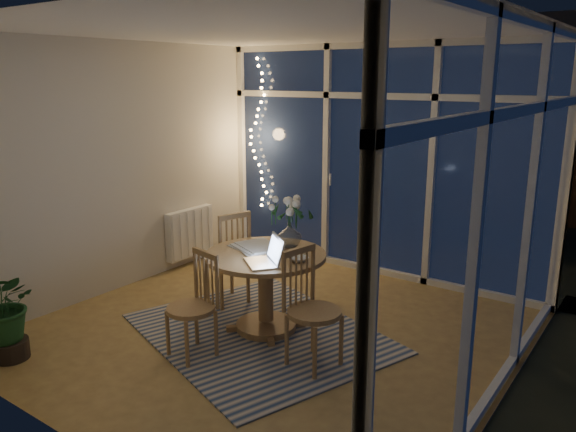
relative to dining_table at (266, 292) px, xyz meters
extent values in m
plane|color=olive|center=(0.06, 0.02, -0.36)|extent=(4.00, 4.00, 0.00)
plane|color=white|center=(0.06, 0.02, 2.24)|extent=(4.00, 4.00, 0.00)
cube|color=silver|center=(0.06, 2.02, 0.94)|extent=(4.00, 0.04, 2.60)
cube|color=silver|center=(0.06, -1.98, 0.94)|extent=(4.00, 0.04, 2.60)
cube|color=silver|center=(-1.94, 0.02, 0.94)|extent=(0.04, 4.00, 2.60)
cube|color=silver|center=(2.06, 0.02, 0.94)|extent=(0.04, 4.00, 2.60)
cube|color=white|center=(0.06, 1.98, 0.94)|extent=(4.00, 0.10, 2.60)
cube|color=white|center=(2.02, 0.02, 0.94)|extent=(0.10, 4.00, 2.60)
cube|color=white|center=(-1.88, 0.92, 0.04)|extent=(0.10, 0.70, 0.58)
cube|color=black|center=(0.56, 5.02, -0.42)|extent=(12.00, 6.00, 0.10)
cube|color=#342012|center=(0.06, 5.52, 0.54)|extent=(11.00, 0.08, 1.80)
cube|color=#373942|center=(0.36, 8.52, 1.84)|extent=(7.00, 3.00, 2.20)
sphere|color=black|center=(-0.74, 3.42, 0.09)|extent=(0.90, 0.90, 0.90)
cube|color=beige|center=(0.00, -0.10, -0.36)|extent=(2.62, 2.35, 0.01)
cylinder|color=#9E6C47|center=(0.00, 0.00, 0.00)|extent=(1.36, 1.36, 0.73)
cube|color=#9E6C47|center=(-0.71, 0.28, 0.13)|extent=(0.57, 0.57, 0.98)
cube|color=#9E6C47|center=(0.71, -0.30, 0.12)|extent=(0.52, 0.52, 0.96)
cube|color=#9E6C47|center=(-0.19, -0.74, 0.08)|extent=(0.48, 0.48, 0.89)
imported|color=silver|center=(0.06, 0.29, 0.47)|extent=(0.26, 0.26, 0.21)
imported|color=white|center=(0.36, -0.01, 0.38)|extent=(0.19, 0.19, 0.04)
cube|color=silver|center=(-0.16, 0.08, 0.38)|extent=(0.50, 0.46, 0.02)
cube|color=black|center=(-0.01, -0.04, 0.37)|extent=(0.11, 0.07, 0.01)
imported|color=#1B4B23|center=(-1.36, -1.63, 0.02)|extent=(0.66, 0.61, 0.76)
camera|label=1|loc=(2.89, -3.70, 1.88)|focal=35.00mm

